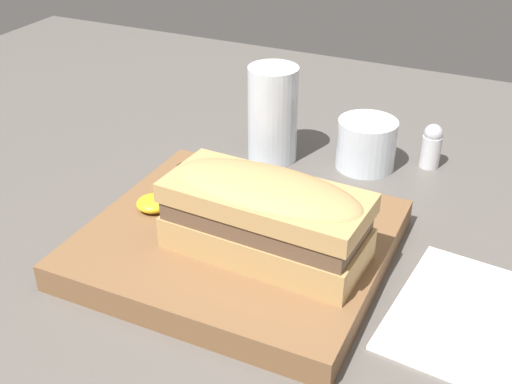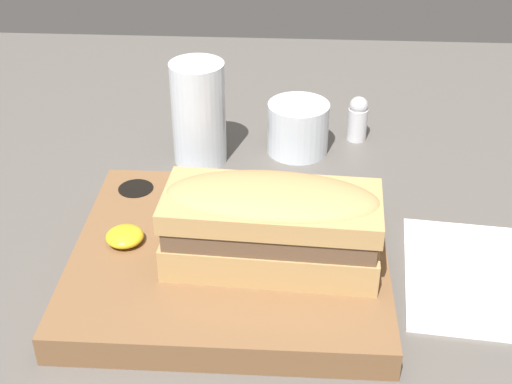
{
  "view_description": "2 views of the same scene",
  "coord_description": "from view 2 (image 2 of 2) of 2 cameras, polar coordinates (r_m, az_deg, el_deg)",
  "views": [
    {
      "loc": [
        16.7,
        -46.39,
        40.12
      ],
      "look_at": [
        -4.6,
        -0.89,
        10.35
      ],
      "focal_mm": 45.0,
      "sensor_mm": 36.0,
      "label": 1
    },
    {
      "loc": [
        -1.55,
        -52.17,
        44.08
      ],
      "look_at": [
        -4.72,
        1.75,
        9.67
      ],
      "focal_mm": 50.0,
      "sensor_mm": 36.0,
      "label": 2
    }
  ],
  "objects": [
    {
      "name": "water_glass",
      "position": [
        0.82,
        -4.59,
        5.81
      ],
      "size": [
        6.21,
        6.21,
        12.08
      ],
      "color": "silver",
      "rests_on": "dining_table"
    },
    {
      "name": "salt_shaker",
      "position": [
        0.89,
        8.14,
        5.88
      ],
      "size": [
        2.43,
        2.43,
        5.68
      ],
      "color": "silver",
      "rests_on": "dining_table"
    },
    {
      "name": "wine_glass",
      "position": [
        0.85,
        3.38,
        4.98
      ],
      "size": [
        7.28,
        7.28,
        6.18
      ],
      "color": "silver",
      "rests_on": "dining_table"
    },
    {
      "name": "serving_board",
      "position": [
        0.66,
        -2.14,
        -5.29
      ],
      "size": [
        28.51,
        25.9,
        2.86
      ],
      "color": "brown",
      "rests_on": "dining_table"
    },
    {
      "name": "dining_table",
      "position": [
        0.68,
        3.94,
        -7.13
      ],
      "size": [
        165.29,
        123.02,
        2.0
      ],
      "color": "#56514C",
      "rests_on": "ground"
    },
    {
      "name": "mustard_dollop",
      "position": [
        0.67,
        -10.4,
        -3.36
      ],
      "size": [
        3.49,
        3.49,
        1.39
      ],
      "color": "gold",
      "rests_on": "serving_board"
    },
    {
      "name": "sandwich",
      "position": [
        0.61,
        1.25,
        -2.33
      ],
      "size": [
        18.97,
        9.12,
        8.05
      ],
      "rotation": [
        0.0,
        0.0,
        -0.06
      ],
      "color": "tan",
      "rests_on": "serving_board"
    },
    {
      "name": "napkin",
      "position": [
        0.69,
        18.34,
        -6.79
      ],
      "size": [
        17.14,
        17.91,
        0.4
      ],
      "rotation": [
        0.0,
        0.0,
        -0.1
      ],
      "color": "white",
      "rests_on": "dining_table"
    }
  ]
}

